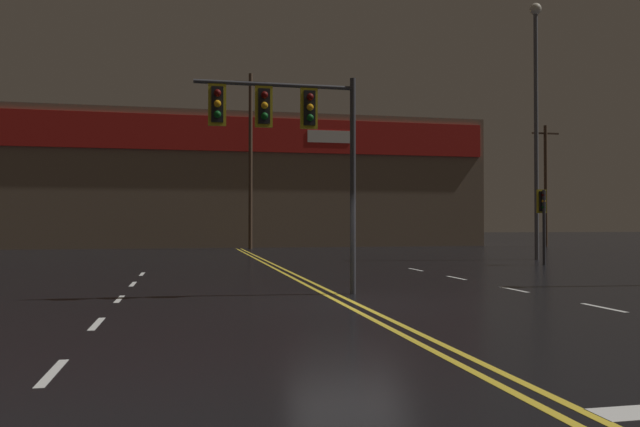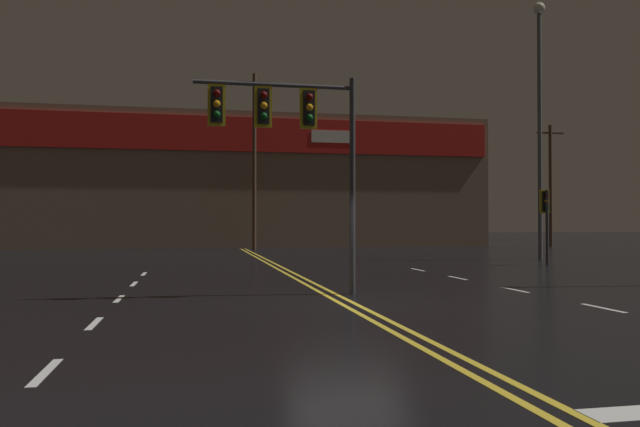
{
  "view_description": "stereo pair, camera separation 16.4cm",
  "coord_description": "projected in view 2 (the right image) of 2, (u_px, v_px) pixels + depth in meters",
  "views": [
    {
      "loc": [
        -3.42,
        -13.15,
        1.74
      ],
      "look_at": [
        0.0,
        2.97,
        2.0
      ],
      "focal_mm": 35.0,
      "sensor_mm": 36.0,
      "label": 1
    },
    {
      "loc": [
        -3.26,
        -13.18,
        1.74
      ],
      "look_at": [
        0.0,
        2.97,
        2.0
      ],
      "focal_mm": 35.0,
      "sensor_mm": 36.0,
      "label": 2
    }
  ],
  "objects": [
    {
      "name": "road_markings",
      "position": [
        412.0,
        312.0,
        12.22
      ],
      "size": [
        14.73,
        60.0,
        0.01
      ],
      "color": "gold",
      "rests_on": "ground"
    },
    {
      "name": "traffic_signal_corner_northeast",
      "position": [
        546.0,
        210.0,
        26.06
      ],
      "size": [
        0.42,
        0.36,
        3.17
      ],
      "color": "#38383D",
      "rests_on": "ground"
    },
    {
      "name": "utility_pole_row",
      "position": [
        235.0,
        168.0,
        42.12
      ],
      "size": [
        47.93,
        0.26,
        11.96
      ],
      "color": "#4C3828",
      "rests_on": "ground"
    },
    {
      "name": "traffic_signal_median",
      "position": [
        285.0,
        123.0,
        15.04
      ],
      "size": [
        3.94,
        0.36,
        5.33
      ],
      "color": "#38383D",
      "rests_on": "ground"
    },
    {
      "name": "building_backdrop",
      "position": [
        237.0,
        183.0,
        49.24
      ],
      "size": [
        38.01,
        10.23,
        9.81
      ],
      "color": "#7A6651",
      "rests_on": "ground"
    },
    {
      "name": "ground_plane",
      "position": [
        347.0,
        303.0,
        13.53
      ],
      "size": [
        200.0,
        200.0,
        0.0
      ],
      "primitive_type": "plane",
      "color": "black"
    },
    {
      "name": "streetlight_near_left",
      "position": [
        540.0,
        101.0,
        29.92
      ],
      "size": [
        0.56,
        0.56,
        12.39
      ],
      "color": "#59595E",
      "rests_on": "ground"
    }
  ]
}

